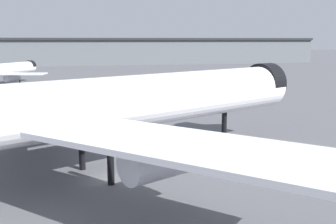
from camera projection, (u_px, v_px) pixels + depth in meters
name	position (u px, v px, depth m)	size (l,w,h in m)	color
ground	(108.00, 180.00, 42.18)	(900.00, 900.00, 0.00)	#56565B
airliner_near_gate	(113.00, 105.00, 43.33)	(60.43, 53.81, 17.31)	white
terminal_building	(109.00, 51.00, 241.32)	(256.74, 60.91, 26.39)	slate
service_truck_front	(76.00, 107.00, 78.68)	(4.92, 5.87, 3.00)	black
baggage_tug_wing	(133.00, 108.00, 80.69)	(3.57, 3.13, 1.85)	black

